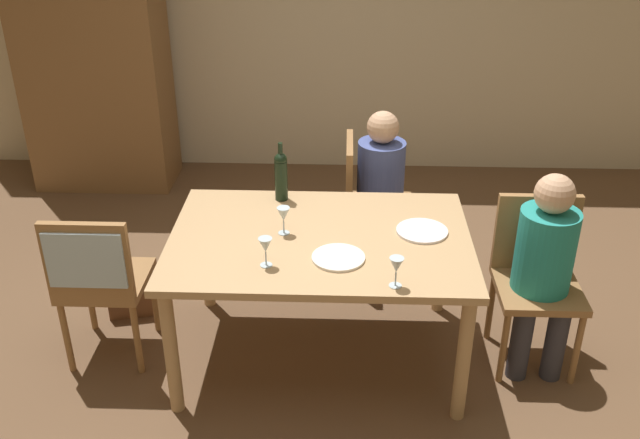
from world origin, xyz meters
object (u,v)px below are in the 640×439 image
dinner_plate_host (338,258)px  dinner_plate_guest_left (422,231)px  person_man_bearded (385,182)px  wine_bottle_tall_green (281,175)px  wine_glass_centre (283,215)px  handbag (132,298)px  person_woman_host (545,261)px  chair_left_end (95,272)px  chair_far_right (366,198)px  armoire_cabinet (93,53)px  wine_glass_near_left (265,246)px  wine_glass_near_right (396,266)px  chair_right_end (536,269)px  dining_table (320,251)px

dinner_plate_host → dinner_plate_guest_left: same height
person_man_bearded → wine_bottle_tall_green: person_man_bearded is taller
wine_glass_centre → handbag: (-0.97, 0.32, -0.75)m
person_woman_host → person_man_bearded: 1.22m
wine_glass_centre → dinner_plate_guest_left: (0.72, 0.04, -0.10)m
chair_left_end → person_woman_host: bearing=2.4°
person_man_bearded → wine_glass_centre: 1.07m
wine_glass_centre → handbag: bearing=161.6°
chair_far_right → person_man_bearded: person_man_bearded is taller
armoire_cabinet → wine_bottle_tall_green: 2.49m
chair_far_right → wine_glass_near_left: chair_far_right is taller
person_woman_host → wine_glass_near_left: person_woman_host is taller
wine_glass_near_left → handbag: wine_glass_near_left is taller
handbag → person_woman_host: bearing=-9.2°
person_woman_host → wine_glass_near_right: 0.93m
armoire_cabinet → chair_left_end: 2.56m
wine_bottle_tall_green → dinner_plate_host: size_ratio=1.31×
person_man_bearded → wine_bottle_tall_green: (-0.61, -0.49, 0.26)m
dinner_plate_host → chair_left_end: bearing=175.7°
chair_far_right → wine_glass_centre: bearing=-27.0°
person_woman_host → wine_bottle_tall_green: person_woman_host is taller
armoire_cabinet → handbag: bearing=-69.6°
wine_glass_near_right → handbag: 1.87m
chair_right_end → wine_glass_near_right: (-0.80, -0.53, 0.33)m
chair_far_right → chair_left_end: same height
wine_glass_centre → wine_glass_near_right: 0.73m
dining_table → person_man_bearded: (0.38, 0.92, -0.02)m
dining_table → wine_glass_near_right: wine_glass_near_right is taller
armoire_cabinet → dining_table: armoire_cabinet is taller
dinner_plate_host → wine_glass_near_right: bearing=-41.0°
chair_right_end → wine_glass_near_left: size_ratio=6.17×
chair_far_right → chair_left_end: 1.76m
person_man_bearded → wine_glass_near_right: bearing=-0.6°
armoire_cabinet → person_man_bearded: bearing=-31.3°
wine_glass_near_right → handbag: size_ratio=0.53×
dining_table → handbag: (-1.16, 0.35, -0.56)m
chair_left_end → wine_glass_centre: 1.02m
chair_left_end → wine_glass_near_right: size_ratio=6.17×
dining_table → chair_left_end: (-1.16, -0.12, -0.08)m
wine_glass_near_left → dinner_plate_guest_left: size_ratio=0.55×
dinner_plate_guest_left → chair_right_end: bearing=1.7°
wine_glass_near_right → dinner_plate_host: wine_glass_near_right is taller
chair_far_right → wine_glass_near_left: size_ratio=6.17×
chair_right_end → person_man_bearded: 1.15m
person_man_bearded → dinner_plate_host: bearing=-13.8°
wine_glass_near_right → chair_far_right: bearing=94.2°
armoire_cabinet → chair_right_end: (3.04, -2.20, -0.56)m
chair_far_right → person_woman_host: (0.89, -0.94, 0.12)m
person_woman_host → armoire_cabinet: bearing=-37.3°
person_woman_host → wine_glass_centre: person_woman_host is taller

